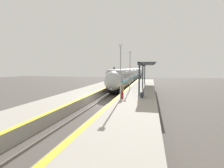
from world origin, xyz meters
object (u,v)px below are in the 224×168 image
lamppost_mid (130,68)px  train (133,74)px  lamppost_near (121,68)px  person_waiting (122,91)px  railway_signal (114,75)px  platform_bench (143,93)px

lamppost_mid → train: bearing=94.9°
train → lamppost_near: 36.68m
person_waiting → railway_signal: size_ratio=0.38×
train → person_waiting: train is taller
person_waiting → lamppost_mid: lamppost_mid is taller
person_waiting → railway_signal: bearing=104.4°
lamppost_mid → person_waiting: bearing=-89.3°
platform_bench → lamppost_mid: 7.29m
railway_signal → lamppost_mid: bearing=-67.3°
lamppost_near → platform_bench: bearing=41.4°
train → lamppost_mid: 28.39m
person_waiting → railway_signal: railway_signal is taller
railway_signal → lamppost_near: (4.97, -20.22, 1.53)m
platform_bench → train: bearing=97.7°
lamppost_mid → railway_signal: bearing=112.7°
railway_signal → person_waiting: bearing=-75.6°
train → lamppost_mid: (2.43, -28.22, 1.98)m
train → platform_bench: size_ratio=36.50×
train → railway_signal: railway_signal is taller
train → person_waiting: (2.52, -35.96, -0.43)m
railway_signal → lamppost_mid: lamppost_mid is taller
train → lamppost_mid: lamppost_mid is taller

